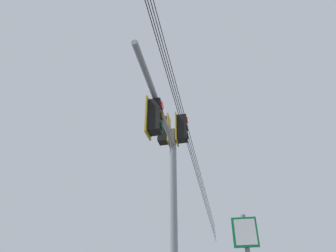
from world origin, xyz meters
TOP-DOWN VIEW (x-y plane):
  - signal_mast_assembly at (0.88, -0.10)m, footprint 4.01×2.54m
  - overhead_wire_span at (-0.98, 0.93)m, footprint 29.32×16.19m

SIDE VIEW (x-z plane):
  - signal_mast_assembly at x=0.88m, z-range 1.52..8.96m
  - overhead_wire_span at x=-0.98m, z-range 8.06..9.69m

